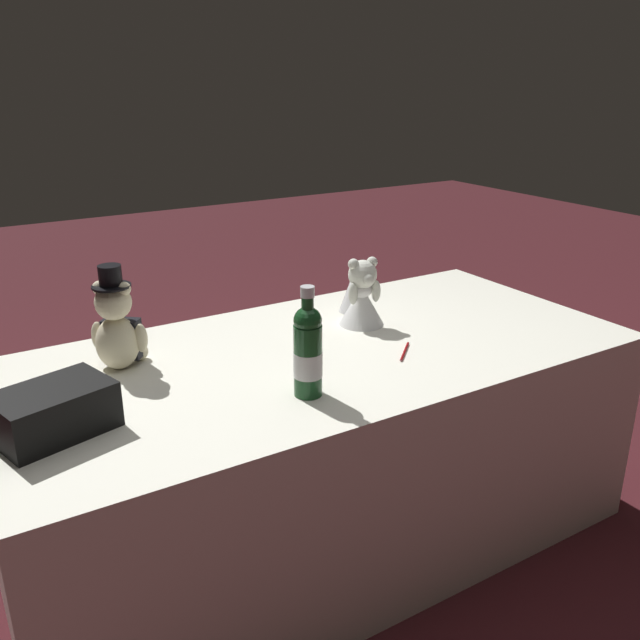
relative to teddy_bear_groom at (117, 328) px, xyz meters
The scene contains 7 objects.
ground_plane 1.03m from the teddy_bear_groom, 160.99° to the left, with size 12.00×12.00×0.00m, color #47191E.
reception_table 0.77m from the teddy_bear_groom, 160.99° to the left, with size 2.00×0.95×0.70m, color white.
teddy_bear_groom is the anchor object (origin of this frame).
teddy_bear_bride 0.82m from the teddy_bear_groom, behind, with size 0.16×0.20×0.24m.
champagne_bottle 0.59m from the teddy_bear_groom, 130.37° to the left, with size 0.08×0.08×0.31m.
signing_pen 0.87m from the teddy_bear_groom, 155.29° to the left, with size 0.11×0.11×0.01m.
gift_case_black 0.40m from the teddy_bear_groom, 51.31° to the left, with size 0.31×0.24×0.12m.
Camera 1 is at (1.02, 1.67, 1.53)m, focal length 37.71 mm.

